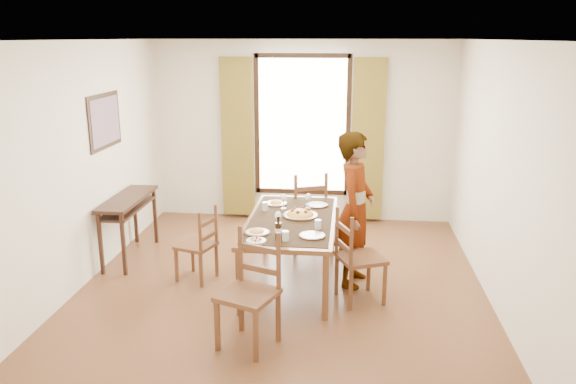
# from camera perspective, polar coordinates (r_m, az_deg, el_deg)

# --- Properties ---
(ground) EXTENTS (5.00, 5.00, 0.00)m
(ground) POSITION_cam_1_polar(r_m,az_deg,el_deg) (6.51, -0.50, -9.33)
(ground) COLOR #4B2E17
(ground) RESTS_ON ground
(room_shell) EXTENTS (4.60, 5.10, 2.74)m
(room_shell) POSITION_cam_1_polar(r_m,az_deg,el_deg) (6.15, -0.44, 4.35)
(room_shell) COLOR silver
(room_shell) RESTS_ON ground
(console_table) EXTENTS (0.38, 1.20, 0.80)m
(console_table) POSITION_cam_1_polar(r_m,az_deg,el_deg) (7.31, -15.95, -1.38)
(console_table) COLOR #321710
(console_table) RESTS_ON ground
(dining_table) EXTENTS (0.98, 1.92, 0.76)m
(dining_table) POSITION_cam_1_polar(r_m,az_deg,el_deg) (6.35, 0.36, -3.22)
(dining_table) COLOR brown
(dining_table) RESTS_ON ground
(chair_west) EXTENTS (0.49, 0.49, 0.88)m
(chair_west) POSITION_cam_1_polar(r_m,az_deg,el_deg) (6.55, -9.08, -5.48)
(chair_west) COLOR #5A301E
(chair_west) RESTS_ON ground
(chair_north) EXTENTS (0.61, 0.61, 1.06)m
(chair_north) POSITION_cam_1_polar(r_m,az_deg,el_deg) (7.39, 1.93, -2.13)
(chair_north) COLOR #5A301E
(chair_north) RESTS_ON ground
(chair_south) EXTENTS (0.61, 0.61, 1.06)m
(chair_south) POSITION_cam_1_polar(r_m,az_deg,el_deg) (5.15, -3.89, -10.31)
(chair_south) COLOR #5A301E
(chair_south) RESTS_ON ground
(chair_east) EXTENTS (0.59, 0.59, 1.01)m
(chair_east) POSITION_cam_1_polar(r_m,az_deg,el_deg) (5.99, 7.09, -6.81)
(chair_east) COLOR #5A301E
(chair_east) RESTS_ON ground
(man) EXTENTS (0.80, 0.67, 1.75)m
(man) POSITION_cam_1_polar(r_m,az_deg,el_deg) (6.29, 6.83, -1.78)
(man) COLOR gray
(man) RESTS_ON ground
(plate_sw) EXTENTS (0.27, 0.27, 0.05)m
(plate_sw) POSITION_cam_1_polar(r_m,az_deg,el_deg) (5.85, -3.19, -3.96)
(plate_sw) COLOR silver
(plate_sw) RESTS_ON dining_table
(plate_se) EXTENTS (0.27, 0.27, 0.05)m
(plate_se) POSITION_cam_1_polar(r_m,az_deg,el_deg) (5.76, 2.47, -4.29)
(plate_se) COLOR silver
(plate_se) RESTS_ON dining_table
(plate_nw) EXTENTS (0.27, 0.27, 0.05)m
(plate_nw) POSITION_cam_1_polar(r_m,az_deg,el_deg) (6.85, -1.23, -1.03)
(plate_nw) COLOR silver
(plate_nw) RESTS_ON dining_table
(plate_ne) EXTENTS (0.27, 0.27, 0.05)m
(plate_ne) POSITION_cam_1_polar(r_m,az_deg,el_deg) (6.79, 2.98, -1.19)
(plate_ne) COLOR silver
(plate_ne) RESTS_ON dining_table
(pasta_platter) EXTENTS (0.40, 0.40, 0.10)m
(pasta_platter) POSITION_cam_1_polar(r_m,az_deg,el_deg) (6.38, 1.25, -2.08)
(pasta_platter) COLOR orange
(pasta_platter) RESTS_ON dining_table
(caprese_plate) EXTENTS (0.20, 0.20, 0.04)m
(caprese_plate) POSITION_cam_1_polar(r_m,az_deg,el_deg) (5.63, -3.26, -4.85)
(caprese_plate) COLOR silver
(caprese_plate) RESTS_ON dining_table
(wine_glass_a) EXTENTS (0.08, 0.08, 0.18)m
(wine_glass_a) POSITION_cam_1_polar(r_m,az_deg,el_deg) (5.99, -1.01, -2.82)
(wine_glass_a) COLOR white
(wine_glass_a) RESTS_ON dining_table
(wine_glass_b) EXTENTS (0.08, 0.08, 0.18)m
(wine_glass_b) POSITION_cam_1_polar(r_m,az_deg,el_deg) (6.68, 2.07, -0.89)
(wine_glass_b) COLOR white
(wine_glass_b) RESTS_ON dining_table
(wine_glass_c) EXTENTS (0.08, 0.08, 0.18)m
(wine_glass_c) POSITION_cam_1_polar(r_m,az_deg,el_deg) (6.65, -0.45, -0.94)
(wine_glass_c) COLOR white
(wine_glass_c) RESTS_ON dining_table
(tumbler_a) EXTENTS (0.07, 0.07, 0.10)m
(tumbler_a) POSITION_cam_1_polar(r_m,az_deg,el_deg) (5.98, 3.07, -3.31)
(tumbler_a) COLOR silver
(tumbler_a) RESTS_ON dining_table
(tumbler_b) EXTENTS (0.07, 0.07, 0.10)m
(tumbler_b) POSITION_cam_1_polar(r_m,az_deg,el_deg) (6.61, -2.34, -1.46)
(tumbler_b) COLOR silver
(tumbler_b) RESTS_ON dining_table
(tumbler_c) EXTENTS (0.07, 0.07, 0.10)m
(tumbler_c) POSITION_cam_1_polar(r_m,az_deg,el_deg) (5.64, -0.27, -4.47)
(tumbler_c) COLOR silver
(tumbler_c) RESTS_ON dining_table
(wine_bottle) EXTENTS (0.07, 0.07, 0.25)m
(wine_bottle) POSITION_cam_1_polar(r_m,az_deg,el_deg) (5.63, -0.99, -3.68)
(wine_bottle) COLOR black
(wine_bottle) RESTS_ON dining_table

